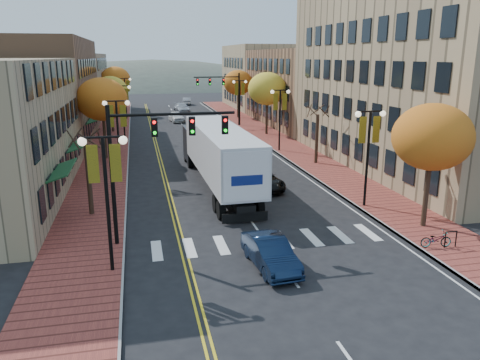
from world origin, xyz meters
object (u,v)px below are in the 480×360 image
bicycle (436,239)px  black_suv (262,180)px  semi_truck (217,151)px  navy_sedan (270,253)px

bicycle → black_suv: bearing=31.4°
semi_truck → bicycle: 16.32m
black_suv → bicycle: black_suv is taller
semi_truck → navy_sedan: (-0.02, -13.97, -1.88)m
navy_sedan → black_suv: navy_sedan is taller
semi_truck → black_suv: 3.83m
black_suv → semi_truck: bearing=147.6°
semi_truck → black_suv: semi_truck is taller
bicycle → navy_sedan: bearing=98.4°
black_suv → bicycle: size_ratio=3.13×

